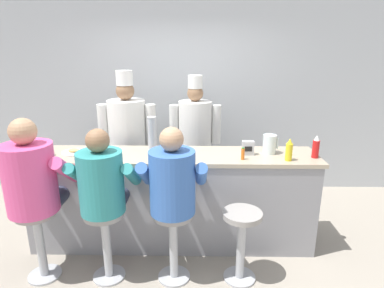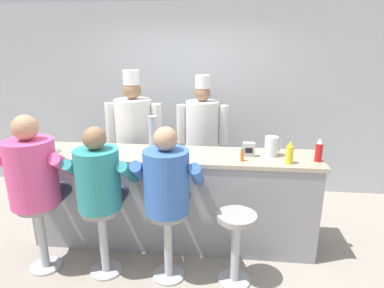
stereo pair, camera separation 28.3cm
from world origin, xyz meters
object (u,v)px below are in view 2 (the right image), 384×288
mustard_bottle_yellow (290,153)px  cereal_bowl (52,150)px  hot_sauce_bottle_orange (242,155)px  breakfast_plate (79,149)px  coffee_mug_white (36,149)px  water_pitcher_clear (271,146)px  cook_in_whites_near (134,137)px  diner_seated_blue (167,185)px  ketchup_bottle_red (319,151)px  diner_seated_teal (100,183)px  empty_stool_round (236,237)px  napkin_dispenser_chrome (249,149)px  cook_in_whites_far (202,135)px  cup_stack_steel (153,135)px  diner_seated_pink (35,176)px

mustard_bottle_yellow → cereal_bowl: (-2.43, 0.10, -0.08)m
hot_sauce_bottle_orange → breakfast_plate: hot_sauce_bottle_orange is taller
mustard_bottle_yellow → coffee_mug_white: (-2.58, 0.04, -0.06)m
hot_sauce_bottle_orange → water_pitcher_clear: (0.30, 0.20, 0.04)m
mustard_bottle_yellow → hot_sauce_bottle_orange: size_ratio=1.82×
mustard_bottle_yellow → cook_in_whites_near: bearing=154.1°
mustard_bottle_yellow → diner_seated_blue: bearing=-160.2°
ketchup_bottle_red → diner_seated_blue: bearing=-160.7°
diner_seated_teal → empty_stool_round: diner_seated_teal is taller
mustard_bottle_yellow → napkin_dispenser_chrome: bearing=155.2°
hot_sauce_bottle_orange → cook_in_whites_near: cook_in_whites_near is taller
cook_in_whites_far → breakfast_plate: bearing=-141.8°
cup_stack_steel → diner_seated_blue: diner_seated_blue is taller
hot_sauce_bottle_orange → cereal_bowl: 1.99m
diner_seated_pink → cereal_bowl: bearing=100.3°
water_pitcher_clear → napkin_dispenser_chrome: size_ratio=1.38×
diner_seated_pink → cup_stack_steel: bearing=29.7°
coffee_mug_white → cup_stack_steel: 1.24m
mustard_bottle_yellow → coffee_mug_white: 2.59m
cereal_bowl → cook_in_whites_near: cook_in_whites_near is taller
napkin_dispenser_chrome → diner_seated_teal: (-1.35, -0.57, -0.19)m
ketchup_bottle_red → cup_stack_steel: (-1.65, 0.08, 0.09)m
breakfast_plate → cereal_bowl: cereal_bowl is taller
napkin_dispenser_chrome → cook_in_whites_far: size_ratio=0.08×
ketchup_bottle_red → cook_in_whites_far: size_ratio=0.13×
diner_seated_teal → diner_seated_pink: bearing=179.6°
coffee_mug_white → diner_seated_pink: 0.51m
ketchup_bottle_red → hot_sauce_bottle_orange: ketchup_bottle_red is taller
cereal_bowl → napkin_dispenser_chrome: napkin_dispenser_chrome is taller
mustard_bottle_yellow → napkin_dispenser_chrome: 0.41m
cook_in_whites_near → coffee_mug_white: bearing=-135.3°
hot_sauce_bottle_orange → empty_stool_round: bearing=-95.8°
ketchup_bottle_red → diner_seated_blue: 1.50m
cereal_bowl → napkin_dispenser_chrome: size_ratio=0.94×
cup_stack_steel → diner_seated_blue: (0.25, -0.57, -0.30)m
mustard_bottle_yellow → diner_seated_pink: 2.38m
coffee_mug_white → ketchup_bottle_red: bearing=1.0°
breakfast_plate → napkin_dispenser_chrome: bearing=-0.6°
coffee_mug_white → diner_seated_pink: size_ratio=0.09×
ketchup_bottle_red → diner_seated_teal: diner_seated_teal is taller
napkin_dispenser_chrome → cook_in_whites_near: bearing=153.8°
ketchup_bottle_red → empty_stool_round: 1.16m
mustard_bottle_yellow → diner_seated_pink: bearing=-170.4°
water_pitcher_clear → cook_in_whites_near: bearing=158.6°
breakfast_plate → diner_seated_blue: (1.08, -0.59, -0.12)m
napkin_dispenser_chrome → cook_in_whites_near: 1.55m
water_pitcher_clear → cup_stack_steel: cup_stack_steel is taller
cereal_bowl → diner_seated_teal: diner_seated_teal is taller
coffee_mug_white → napkin_dispenser_chrome: napkin_dispenser_chrome is taller
breakfast_plate → napkin_dispenser_chrome: size_ratio=1.75×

